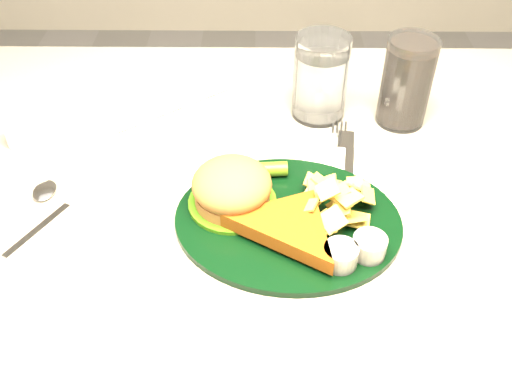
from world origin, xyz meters
TOP-DOWN VIEW (x-y plane):
  - table at (0.00, 0.00)m, footprint 1.20×0.80m
  - dinner_plate at (0.06, -0.05)m, footprint 0.30×0.26m
  - water_glass at (0.11, 0.19)m, footprint 0.10×0.10m
  - cola_glass at (0.24, 0.17)m, footprint 0.09×0.09m
  - fork_napkin at (0.14, 0.03)m, footprint 0.16×0.19m
  - spoon at (-0.24, -0.07)m, footprint 0.10×0.14m
  - ramekin at (-0.32, 0.11)m, footprint 0.06×0.06m
  - wrapped_straw at (-0.11, 0.20)m, footprint 0.20×0.18m

SIDE VIEW (x-z plane):
  - table at x=0.00m, z-range 0.00..0.75m
  - wrapped_straw at x=-0.11m, z-range 0.75..0.76m
  - spoon at x=-0.24m, z-range 0.75..0.76m
  - fork_napkin at x=0.14m, z-range 0.75..0.76m
  - ramekin at x=-0.32m, z-range 0.75..0.78m
  - dinner_plate at x=0.06m, z-range 0.75..0.81m
  - water_glass at x=0.11m, z-range 0.75..0.88m
  - cola_glass at x=0.24m, z-range 0.75..0.88m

